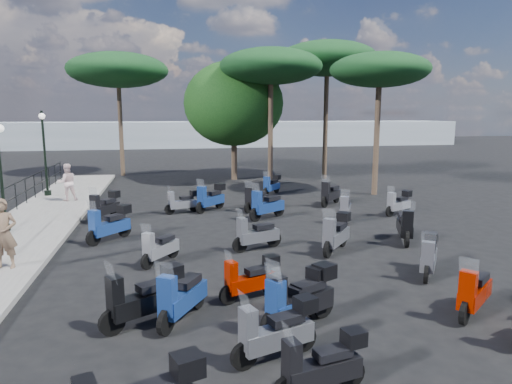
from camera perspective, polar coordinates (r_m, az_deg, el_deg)
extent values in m
plane|color=black|center=(13.02, -3.09, -8.33)|extent=(120.00, 120.00, 0.00)
cube|color=slate|center=(16.48, -27.79, -5.30)|extent=(3.00, 30.00, 0.15)
cylinder|color=black|center=(19.74, -28.93, -1.19)|extent=(0.04, 0.04, 1.10)
cylinder|color=black|center=(21.03, -27.81, -0.49)|extent=(0.04, 0.04, 1.10)
cylinder|color=black|center=(22.33, -26.83, 0.13)|extent=(0.04, 0.04, 1.10)
cylinder|color=black|center=(23.63, -25.95, 0.68)|extent=(0.04, 0.04, 1.10)
cylinder|color=black|center=(24.94, -25.17, 1.17)|extent=(0.04, 0.04, 1.10)
cylinder|color=black|center=(26.26, -24.46, 1.61)|extent=(0.04, 0.04, 1.10)
cylinder|color=black|center=(27.58, -23.82, 2.01)|extent=(0.04, 0.04, 1.10)
cylinder|color=black|center=(28.91, -23.24, 2.37)|extent=(0.04, 0.04, 1.10)
cylinder|color=black|center=(17.54, -28.79, -3.90)|extent=(0.29, 0.29, 0.22)
cylinder|color=black|center=(17.25, -29.25, 1.62)|extent=(0.10, 0.10, 3.63)
sphere|color=white|center=(17.53, -29.37, 6.95)|extent=(0.25, 0.25, 0.25)
cylinder|color=black|center=(24.12, -24.57, -0.09)|extent=(0.32, 0.32, 0.24)
cylinder|color=black|center=(23.90, -24.90, 4.38)|extent=(0.11, 0.11, 4.02)
cylinder|color=black|center=(23.82, -25.22, 8.82)|extent=(0.26, 0.89, 0.04)
sphere|color=white|center=(24.27, -25.22, 8.59)|extent=(0.28, 0.28, 0.28)
sphere|color=white|center=(23.37, -25.19, 8.58)|extent=(0.28, 0.28, 0.28)
imported|color=brown|center=(13.21, -29.00, -4.59)|extent=(0.66, 0.45, 1.79)
imported|color=beige|center=(22.15, -22.54, 1.13)|extent=(0.98, 0.87, 1.68)
plane|color=white|center=(5.74, -21.46, -20.34)|extent=(0.22, 0.41, 0.40)
cube|color=black|center=(6.16, -8.56, -20.60)|extent=(0.46, 0.45, 0.28)
cylinder|color=black|center=(8.90, -11.20, -15.65)|extent=(0.35, 0.49, 0.50)
cylinder|color=black|center=(9.90, -7.32, -12.83)|extent=(0.35, 0.49, 0.50)
cube|color=navy|center=(9.36, -9.02, -13.00)|extent=(1.02, 1.35, 0.36)
cube|color=black|center=(9.40, -8.53, -10.96)|extent=(0.60, 0.70, 0.15)
cube|color=navy|center=(8.77, -11.02, -12.58)|extent=(0.39, 0.36, 0.74)
plane|color=white|center=(8.56, -11.35, -9.80)|extent=(0.38, 0.28, 0.39)
cylinder|color=black|center=(9.12, -17.56, -15.27)|extent=(0.49, 0.34, 0.51)
cylinder|color=black|center=(9.64, -10.42, -13.57)|extent=(0.49, 0.34, 0.51)
cube|color=black|center=(9.31, -13.63, -13.28)|extent=(1.37, 1.00, 0.36)
cube|color=black|center=(9.27, -12.70, -11.35)|extent=(0.71, 0.59, 0.15)
cube|color=black|center=(8.96, -17.22, -12.33)|extent=(0.36, 0.39, 0.74)
plane|color=white|center=(8.77, -17.76, -9.52)|extent=(0.27, 0.39, 0.39)
cube|color=black|center=(9.40, -10.44, -9.74)|extent=(0.48, 0.47, 0.28)
cylinder|color=black|center=(12.43, -13.44, -8.42)|extent=(0.34, 0.40, 0.44)
cylinder|color=black|center=(13.24, -10.33, -7.16)|extent=(0.34, 0.40, 0.44)
cube|color=#9D9EA5|center=(12.82, -11.73, -7.01)|extent=(0.98, 1.13, 0.31)
cube|color=black|center=(12.86, -11.33, -5.74)|extent=(0.56, 0.60, 0.13)
cube|color=#9D9EA5|center=(12.36, -13.29, -6.46)|extent=(0.34, 0.33, 0.64)
plane|color=white|center=(12.21, -13.54, -4.66)|extent=(0.32, 0.27, 0.34)
cylinder|color=black|center=(14.99, -19.67, -5.44)|extent=(0.42, 0.45, 0.51)
cylinder|color=black|center=(15.79, -16.10, -4.48)|extent=(0.42, 0.45, 0.51)
cube|color=navy|center=(15.37, -17.72, -4.22)|extent=(1.19, 1.27, 0.36)
cube|color=black|center=(15.42, -17.28, -3.01)|extent=(0.66, 0.69, 0.15)
cube|color=navy|center=(14.92, -19.52, -3.56)|extent=(0.39, 0.39, 0.74)
plane|color=white|center=(14.78, -19.82, -1.80)|extent=(0.36, 0.33, 0.40)
cube|color=black|center=(15.66, -16.16, -2.05)|extent=(0.49, 0.50, 0.28)
cylinder|color=black|center=(17.94, -19.58, -3.00)|extent=(0.34, 0.48, 0.49)
cylinder|color=black|center=(18.89, -17.23, -2.24)|extent=(0.34, 0.48, 0.49)
cube|color=black|center=(18.41, -18.31, -2.02)|extent=(0.98, 1.33, 0.35)
cube|color=black|center=(18.49, -18.02, -1.04)|extent=(0.58, 0.69, 0.14)
cube|color=black|center=(17.91, -19.50, -1.47)|extent=(0.38, 0.35, 0.72)
plane|color=white|center=(17.78, -19.71, -0.04)|extent=(0.38, 0.27, 0.38)
cube|color=black|center=(18.78, -17.29, -0.27)|extent=(0.46, 0.47, 0.27)
cylinder|color=black|center=(7.72, -1.52, -19.82)|extent=(0.47, 0.24, 0.47)
cylinder|color=black|center=(8.27, 5.99, -17.73)|extent=(0.47, 0.24, 0.47)
cube|color=#57595F|center=(7.92, 2.71, -17.57)|extent=(1.31, 0.72, 0.33)
cube|color=black|center=(7.88, 3.78, -15.52)|extent=(0.65, 0.46, 0.14)
cube|color=#57595F|center=(7.55, -0.99, -16.72)|extent=(0.30, 0.35, 0.68)
plane|color=white|center=(7.33, -1.41, -13.75)|extent=(0.19, 0.38, 0.36)
cube|color=black|center=(8.02, 6.19, -13.74)|extent=(0.41, 0.40, 0.25)
cylinder|color=black|center=(8.67, 2.10, -16.11)|extent=(0.52, 0.34, 0.53)
cylinder|color=black|center=(9.51, 8.34, -13.78)|extent=(0.52, 0.34, 0.53)
cube|color=black|center=(9.03, 5.66, -13.67)|extent=(1.44, 0.99, 0.37)
cube|color=black|center=(9.03, 6.56, -11.55)|extent=(0.74, 0.60, 0.15)
cube|color=black|center=(8.51, 2.58, -12.87)|extent=(0.37, 0.41, 0.77)
plane|color=white|center=(8.29, 2.26, -9.82)|extent=(0.27, 0.41, 0.41)
cube|color=black|center=(9.26, 8.54, -9.74)|extent=(0.50, 0.49, 0.29)
cylinder|color=black|center=(8.59, 2.02, -16.44)|extent=(0.48, 0.37, 0.51)
cylinder|color=black|center=(9.46, 7.54, -13.94)|extent=(0.48, 0.37, 0.51)
cube|color=navy|center=(8.97, 5.18, -13.94)|extent=(1.35, 1.05, 0.36)
cube|color=black|center=(8.98, 5.97, -11.86)|extent=(0.71, 0.61, 0.15)
cube|color=navy|center=(8.44, 2.45, -13.29)|extent=(0.37, 0.39, 0.74)
plane|color=white|center=(8.22, 2.17, -10.36)|extent=(0.29, 0.38, 0.39)
cube|color=black|center=(9.23, 7.71, -10.04)|extent=(0.49, 0.48, 0.28)
cylinder|color=black|center=(18.76, -10.74, -2.15)|extent=(0.43, 0.23, 0.43)
cylinder|color=black|center=(19.14, -7.72, -1.83)|extent=(0.43, 0.23, 0.43)
cube|color=#A8A9B4|center=(18.92, -9.10, -1.50)|extent=(1.20, 0.67, 0.30)
cube|color=black|center=(18.93, -8.69, -0.71)|extent=(0.60, 0.43, 0.13)
cube|color=#A8A9B4|center=(18.70, -10.57, -0.90)|extent=(0.27, 0.32, 0.63)
plane|color=white|center=(18.61, -10.77, 0.30)|extent=(0.18, 0.34, 0.33)
cube|color=black|center=(19.04, -7.71, -0.14)|extent=(0.38, 0.37, 0.23)
cylinder|color=black|center=(18.71, -6.93, -1.95)|extent=(0.43, 0.44, 0.51)
cylinder|color=black|center=(19.69, -4.56, -1.32)|extent=(0.43, 0.44, 0.51)
cube|color=navy|center=(19.20, -5.62, -1.04)|extent=(1.22, 1.25, 0.36)
cube|color=black|center=(19.29, -5.30, -0.08)|extent=(0.67, 0.68, 0.15)
cube|color=navy|center=(18.68, -6.79, -0.43)|extent=(0.39, 0.39, 0.75)
plane|color=white|center=(18.56, -6.95, 0.99)|extent=(0.35, 0.34, 0.40)
cube|color=black|center=(19.59, -4.55, 0.65)|extent=(0.50, 0.50, 0.28)
cylinder|color=black|center=(7.47, 11.83, -21.32)|extent=(0.44, 0.18, 0.43)
cube|color=black|center=(7.15, 8.37, -21.25)|extent=(1.21, 0.55, 0.31)
cube|color=black|center=(7.09, 9.55, -19.18)|extent=(0.59, 0.38, 0.13)
cube|color=black|center=(6.79, 4.48, -20.46)|extent=(0.25, 0.31, 0.63)
plane|color=white|center=(6.57, 4.09, -17.51)|extent=(0.14, 0.35, 0.34)
cube|color=black|center=(7.20, 12.12, -17.34)|extent=(0.36, 0.35, 0.23)
cylinder|color=black|center=(10.03, -3.46, -12.71)|extent=(0.44, 0.24, 0.43)
cylinder|color=black|center=(10.54, 1.81, -11.54)|extent=(0.44, 0.24, 0.43)
cube|color=#961400|center=(10.23, -0.54, -11.23)|extent=(1.20, 0.70, 0.31)
cube|color=black|center=(10.22, 0.20, -9.75)|extent=(0.60, 0.44, 0.13)
cube|color=#961400|center=(9.91, -3.12, -10.42)|extent=(0.28, 0.32, 0.63)
plane|color=white|center=(9.75, -3.42, -8.24)|extent=(0.19, 0.34, 0.33)
cube|color=black|center=(10.35, 1.91, -8.55)|extent=(0.39, 0.38, 0.23)
cylinder|color=black|center=(13.48, -2.03, -6.62)|extent=(0.48, 0.25, 0.48)
cylinder|color=black|center=(14.06, 2.25, -5.92)|extent=(0.48, 0.25, 0.48)
cube|color=#57595F|center=(13.74, 0.34, -5.52)|extent=(1.33, 0.74, 0.34)
cube|color=black|center=(13.75, 0.94, -4.32)|extent=(0.66, 0.48, 0.14)
cube|color=#57595F|center=(13.40, -1.74, -4.70)|extent=(0.30, 0.35, 0.69)
plane|color=white|center=(13.26, -1.98, -2.87)|extent=(0.20, 0.38, 0.37)
cylinder|color=black|center=(22.51, 1.26, 0.03)|extent=(0.36, 0.39, 0.44)
cylinder|color=black|center=(23.47, 2.59, 0.43)|extent=(0.36, 0.39, 0.44)
cube|color=navy|center=(23.00, 2.00, 0.66)|extent=(1.04, 1.10, 0.31)
cube|color=black|center=(23.10, 2.19, 1.34)|extent=(0.58, 0.60, 0.13)
cube|color=navy|center=(22.50, 1.36, 1.12)|extent=(0.34, 0.34, 0.65)
plane|color=white|center=(22.40, 1.29, 2.16)|extent=(0.31, 0.29, 0.34)
cube|color=black|center=(23.39, 2.63, 1.86)|extent=(0.43, 0.43, 0.24)
cylinder|color=black|center=(9.99, 24.63, -13.56)|extent=(0.44, 0.38, 0.48)
cylinder|color=black|center=(11.08, 26.34, -11.36)|extent=(0.44, 0.38, 0.48)
cube|color=#961400|center=(10.51, 25.68, -11.39)|extent=(1.23, 1.09, 0.34)
cube|color=black|center=(10.58, 26.03, -9.67)|extent=(0.66, 0.62, 0.14)
cube|color=#961400|center=(9.89, 24.95, -10.92)|extent=(0.36, 0.37, 0.71)
plane|color=white|center=(9.69, 25.05, -8.52)|extent=(0.30, 0.35, 0.37)
cylinder|color=black|center=(11.89, 20.52, -9.57)|extent=(0.35, 0.43, 0.46)
cylinder|color=black|center=(12.99, 20.87, -7.95)|extent=(0.35, 0.43, 0.46)
cube|color=#57595F|center=(12.43, 20.77, -7.89)|extent=(0.99, 1.22, 0.33)
cube|color=black|center=(12.51, 20.89, -6.49)|extent=(0.57, 0.64, 0.14)
cube|color=#57595F|center=(11.83, 20.67, -7.42)|extent=(0.36, 0.34, 0.68)
plane|color=white|center=(11.66, 20.78, -5.45)|extent=(0.34, 0.27, 0.36)
cube|color=black|center=(12.84, 21.05, -5.29)|extent=(0.44, 0.45, 0.25)
cylinder|color=black|center=(13.16, 8.97, -7.07)|extent=(0.41, 0.46, 0.51)
cylinder|color=black|center=(14.32, 10.78, -5.73)|extent=(0.41, 0.46, 0.51)
cube|color=#57595F|center=(13.74, 10.01, -5.55)|extent=(1.17, 1.28, 0.36)
cube|color=black|center=(13.83, 10.30, -4.18)|extent=(0.66, 0.69, 0.15)
cube|color=#57595F|center=(13.11, 9.16, -4.92)|extent=(0.39, 0.39, 0.74)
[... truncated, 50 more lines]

